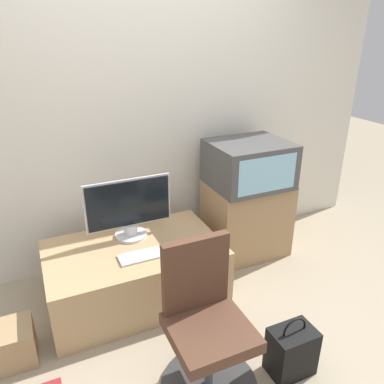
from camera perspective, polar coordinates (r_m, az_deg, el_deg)
The scene contains 11 objects.
ground_plane at distance 2.52m, azimuth 3.81°, elevation -23.26°, with size 12.00×12.00×0.00m, color tan.
wall_back at distance 3.00m, azimuth -7.72°, elevation 13.12°, with size 4.40×0.05×2.60m.
desk at distance 2.80m, azimuth -8.64°, elevation -11.99°, with size 1.21×0.74×0.43m.
side_stand at distance 3.30m, azimuth 8.25°, elevation -3.92°, with size 0.66×0.49×0.65m.
main_monitor at distance 2.72m, azimuth -9.57°, elevation -2.54°, with size 0.63×0.24×0.45m.
keyboard at distance 2.56m, azimuth -7.85°, elevation -9.66°, with size 0.29×0.14×0.01m.
mouse at distance 2.61m, azimuth -3.55°, elevation -8.61°, with size 0.06×0.04×0.03m.
crt_tv at distance 3.06m, azimuth 8.67°, elevation 4.24°, with size 0.62×0.53×0.36m.
office_chair at distance 2.13m, azimuth 2.13°, elevation -20.77°, with size 0.54×0.54×0.86m.
cardboard_box_lower at distance 2.62m, azimuth -25.70°, elevation -20.17°, with size 0.25×0.25×0.24m.
handbag at distance 2.39m, azimuth 14.91°, elevation -22.34°, with size 0.26×0.18×0.38m.
Camera 1 is at (-0.85, -1.50, 1.83)m, focal length 35.00 mm.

